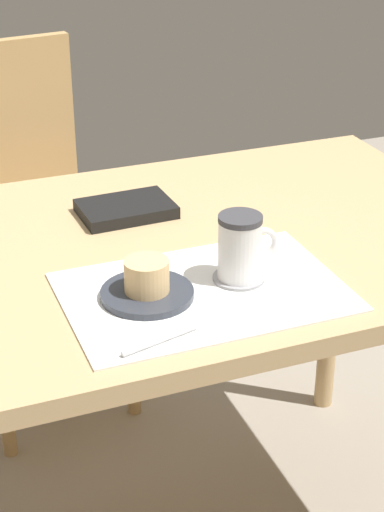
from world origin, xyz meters
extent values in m
cylinder|color=tan|center=(0.58, 0.34, 0.36)|extent=(0.05, 0.05, 0.72)
cube|color=tan|center=(0.00, 0.00, 0.74)|extent=(1.28, 0.79, 0.04)
cylinder|color=tan|center=(0.08, 0.49, 0.21)|extent=(0.04, 0.04, 0.43)
cylinder|color=tan|center=(-0.27, 0.44, 0.21)|extent=(0.04, 0.04, 0.43)
cylinder|color=tan|center=(0.03, 0.84, 0.21)|extent=(0.04, 0.04, 0.43)
cube|color=tan|center=(-0.12, 0.64, 0.45)|extent=(0.47, 0.47, 0.04)
cube|color=tan|center=(-0.14, 0.84, 0.71)|extent=(0.39, 0.09, 0.50)
cube|color=white|center=(0.00, -0.20, 0.76)|extent=(0.46, 0.31, 0.00)
cylinder|color=#333842|center=(-0.09, -0.19, 0.77)|extent=(0.15, 0.15, 0.01)
cylinder|color=#E5BC7F|center=(-0.09, -0.19, 0.80)|extent=(0.07, 0.07, 0.05)
cylinder|color=#99999E|center=(0.07, -0.18, 0.77)|extent=(0.09, 0.09, 0.00)
cylinder|color=white|center=(0.07, -0.18, 0.82)|extent=(0.07, 0.07, 0.10)
cylinder|color=#3D3D42|center=(0.07, -0.18, 0.88)|extent=(0.07, 0.07, 0.01)
torus|color=white|center=(0.11, -0.18, 0.82)|extent=(0.06, 0.01, 0.06)
cylinder|color=silver|center=(-0.12, -0.32, 0.77)|extent=(0.13, 0.04, 0.01)
cube|color=black|center=(-0.02, 0.15, 0.77)|extent=(0.18, 0.13, 0.02)
camera|label=1|loc=(-0.46, -1.33, 1.46)|focal=60.00mm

